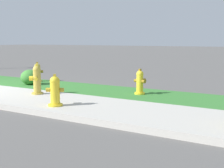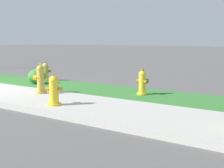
{
  "view_description": "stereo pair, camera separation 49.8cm",
  "coord_description": "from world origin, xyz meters",
  "px_view_note": "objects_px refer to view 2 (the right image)",
  "views": [
    {
      "loc": [
        8.09,
        -5.45,
        1.44
      ],
      "look_at": [
        4.35,
        0.79,
        0.4
      ],
      "focal_mm": 50.0,
      "sensor_mm": 36.0,
      "label": 1
    },
    {
      "loc": [
        8.51,
        -5.18,
        1.44
      ],
      "look_at": [
        4.35,
        0.79,
        0.4
      ],
      "focal_mm": 50.0,
      "sensor_mm": 36.0,
      "label": 2
    }
  ],
  "objects_px": {
    "fire_hydrant_at_driveway": "(142,82)",
    "fire_hydrant_near_corner": "(46,72)",
    "fire_hydrant_mid_block": "(54,90)",
    "fire_hydrant_far_end": "(40,79)",
    "shrub_bush_far_verge": "(37,76)"
  },
  "relations": [
    {
      "from": "fire_hydrant_near_corner",
      "to": "fire_hydrant_far_end",
      "type": "bearing_deg",
      "value": -79.96
    },
    {
      "from": "fire_hydrant_at_driveway",
      "to": "shrub_bush_far_verge",
      "type": "relative_size",
      "value": 1.19
    },
    {
      "from": "fire_hydrant_mid_block",
      "to": "shrub_bush_far_verge",
      "type": "distance_m",
      "value": 3.57
    },
    {
      "from": "fire_hydrant_mid_block",
      "to": "fire_hydrant_near_corner",
      "type": "bearing_deg",
      "value": 107.94
    },
    {
      "from": "fire_hydrant_at_driveway",
      "to": "fire_hydrant_near_corner",
      "type": "bearing_deg",
      "value": -169.4
    },
    {
      "from": "fire_hydrant_mid_block",
      "to": "fire_hydrant_far_end",
      "type": "bearing_deg",
      "value": 116.44
    },
    {
      "from": "fire_hydrant_at_driveway",
      "to": "shrub_bush_far_verge",
      "type": "height_order",
      "value": "fire_hydrant_at_driveway"
    },
    {
      "from": "fire_hydrant_at_driveway",
      "to": "fire_hydrant_near_corner",
      "type": "distance_m",
      "value": 4.19
    },
    {
      "from": "fire_hydrant_near_corner",
      "to": "shrub_bush_far_verge",
      "type": "height_order",
      "value": "fire_hydrant_near_corner"
    },
    {
      "from": "fire_hydrant_far_end",
      "to": "fire_hydrant_near_corner",
      "type": "distance_m",
      "value": 2.65
    },
    {
      "from": "fire_hydrant_mid_block",
      "to": "fire_hydrant_far_end",
      "type": "distance_m",
      "value": 1.66
    },
    {
      "from": "fire_hydrant_far_end",
      "to": "fire_hydrant_near_corner",
      "type": "height_order",
      "value": "fire_hydrant_far_end"
    },
    {
      "from": "fire_hydrant_mid_block",
      "to": "fire_hydrant_far_end",
      "type": "height_order",
      "value": "fire_hydrant_far_end"
    },
    {
      "from": "fire_hydrant_near_corner",
      "to": "fire_hydrant_at_driveway",
      "type": "bearing_deg",
      "value": -40.65
    },
    {
      "from": "fire_hydrant_mid_block",
      "to": "fire_hydrant_at_driveway",
      "type": "xyz_separation_m",
      "value": [
        0.92,
        2.3,
        -0.01
      ]
    }
  ]
}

